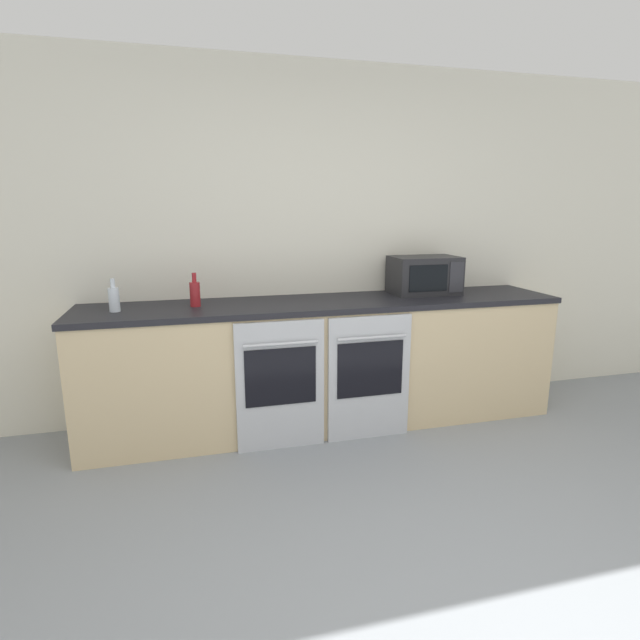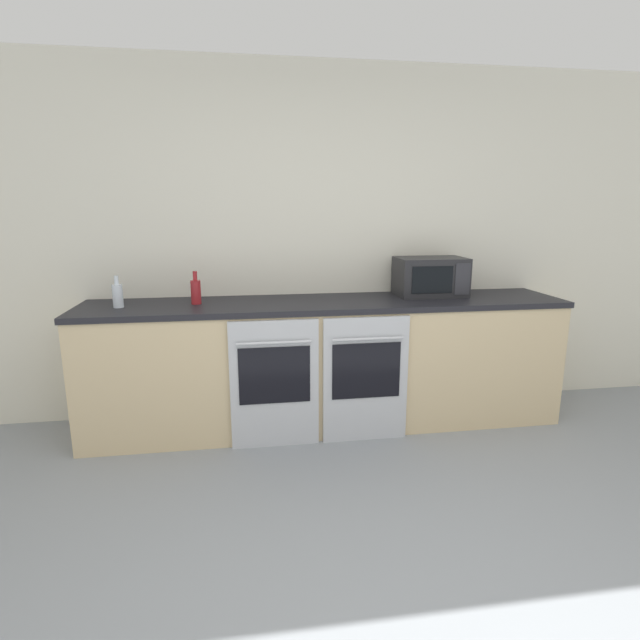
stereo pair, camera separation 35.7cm
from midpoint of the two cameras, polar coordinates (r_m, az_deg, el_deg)
The scene contains 7 objects.
wall_back at distance 3.84m, azimuth -3.34°, elevation 8.65°, with size 10.00×0.06×2.60m.
counter_back at distance 3.66m, azimuth -2.09°, elevation -4.91°, with size 3.42×0.66×0.92m.
oven_left at distance 3.30m, azimuth -7.66°, elevation -7.44°, with size 0.58×0.06×0.87m.
oven_right at distance 3.42m, azimuth 2.67°, elevation -6.59°, with size 0.58×0.06×0.87m.
microwave at distance 3.87m, azimuth 9.27°, elevation 5.06°, with size 0.51×0.33×0.29m.
bottle_red at distance 3.48m, azimuth -16.98°, elevation 2.91°, with size 0.07×0.07×0.23m.
bottle_clear at distance 3.50m, azimuth -25.24°, elevation 2.19°, with size 0.07×0.07×0.21m.
Camera 1 is at (-0.93, -1.21, 1.58)m, focal length 28.00 mm.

